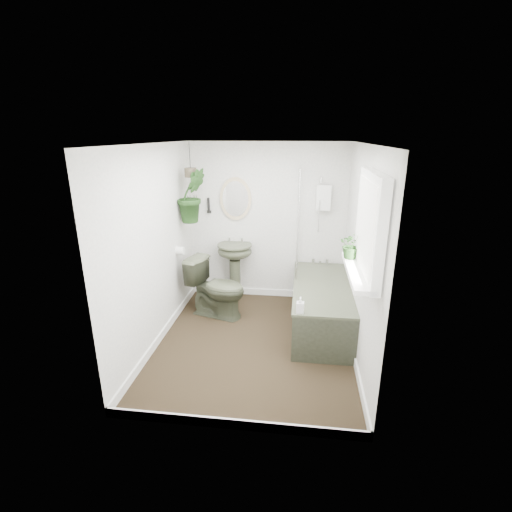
# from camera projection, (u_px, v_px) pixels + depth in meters

# --- Properties ---
(floor) EXTENTS (2.30, 2.80, 0.02)m
(floor) POSITION_uv_depth(u_px,v_px,m) (254.00, 343.00, 4.48)
(floor) COLOR black
(floor) RESTS_ON ground
(ceiling) EXTENTS (2.30, 2.80, 0.02)m
(ceiling) POSITION_uv_depth(u_px,v_px,m) (254.00, 143.00, 3.75)
(ceiling) COLOR white
(ceiling) RESTS_ON ground
(wall_back) EXTENTS (2.30, 0.02, 2.30)m
(wall_back) POSITION_uv_depth(u_px,v_px,m) (267.00, 223.00, 5.44)
(wall_back) COLOR white
(wall_back) RESTS_ON ground
(wall_front) EXTENTS (2.30, 0.02, 2.30)m
(wall_front) POSITION_uv_depth(u_px,v_px,m) (230.00, 308.00, 2.79)
(wall_front) COLOR white
(wall_front) RESTS_ON ground
(wall_left) EXTENTS (0.02, 2.80, 2.30)m
(wall_left) POSITION_uv_depth(u_px,v_px,m) (154.00, 248.00, 4.25)
(wall_left) COLOR white
(wall_left) RESTS_ON ground
(wall_right) EXTENTS (0.02, 2.80, 2.30)m
(wall_right) POSITION_uv_depth(u_px,v_px,m) (361.00, 256.00, 3.98)
(wall_right) COLOR white
(wall_right) RESTS_ON ground
(skirting) EXTENTS (2.30, 2.80, 0.10)m
(skirting) POSITION_uv_depth(u_px,v_px,m) (254.00, 339.00, 4.46)
(skirting) COLOR white
(skirting) RESTS_ON floor
(bathtub) EXTENTS (0.72, 1.72, 0.58)m
(bathtub) POSITION_uv_depth(u_px,v_px,m) (321.00, 306.00, 4.76)
(bathtub) COLOR #424734
(bathtub) RESTS_ON floor
(bath_screen) EXTENTS (0.04, 0.72, 1.40)m
(bath_screen) POSITION_uv_depth(u_px,v_px,m) (299.00, 221.00, 4.95)
(bath_screen) COLOR silver
(bath_screen) RESTS_ON bathtub
(shower_box) EXTENTS (0.20, 0.10, 0.35)m
(shower_box) POSITION_uv_depth(u_px,v_px,m) (323.00, 198.00, 5.16)
(shower_box) COLOR white
(shower_box) RESTS_ON wall_back
(oval_mirror) EXTENTS (0.46, 0.03, 0.62)m
(oval_mirror) POSITION_uv_depth(u_px,v_px,m) (236.00, 199.00, 5.35)
(oval_mirror) COLOR #CCB38B
(oval_mirror) RESTS_ON wall_back
(wall_sconce) EXTENTS (0.04, 0.04, 0.22)m
(wall_sconce) POSITION_uv_depth(u_px,v_px,m) (209.00, 205.00, 5.42)
(wall_sconce) COLOR black
(wall_sconce) RESTS_ON wall_back
(toilet_roll_holder) EXTENTS (0.11, 0.11, 0.11)m
(toilet_roll_holder) POSITION_uv_depth(u_px,v_px,m) (180.00, 251.00, 4.98)
(toilet_roll_holder) COLOR white
(toilet_roll_holder) RESTS_ON wall_left
(window_recess) EXTENTS (0.08, 1.00, 0.90)m
(window_recess) POSITION_uv_depth(u_px,v_px,m) (370.00, 225.00, 3.17)
(window_recess) COLOR white
(window_recess) RESTS_ON wall_right
(window_sill) EXTENTS (0.18, 1.00, 0.04)m
(window_sill) POSITION_uv_depth(u_px,v_px,m) (357.00, 271.00, 3.31)
(window_sill) COLOR white
(window_sill) RESTS_ON wall_right
(window_blinds) EXTENTS (0.01, 0.86, 0.76)m
(window_blinds) POSITION_uv_depth(u_px,v_px,m) (365.00, 225.00, 3.17)
(window_blinds) COLOR white
(window_blinds) RESTS_ON wall_right
(toilet) EXTENTS (0.89, 0.65, 0.81)m
(toilet) POSITION_uv_depth(u_px,v_px,m) (217.00, 288.00, 5.04)
(toilet) COLOR #424734
(toilet) RESTS_ON floor
(pedestal_sink) EXTENTS (0.53, 0.46, 0.86)m
(pedestal_sink) POSITION_uv_depth(u_px,v_px,m) (235.00, 271.00, 5.55)
(pedestal_sink) COLOR #424734
(pedestal_sink) RESTS_ON floor
(sill_plant) EXTENTS (0.25, 0.22, 0.27)m
(sill_plant) POSITION_uv_depth(u_px,v_px,m) (352.00, 245.00, 3.55)
(sill_plant) COLOR black
(sill_plant) RESTS_ON window_sill
(hanging_plant) EXTENTS (0.51, 0.49, 0.73)m
(hanging_plant) POSITION_uv_depth(u_px,v_px,m) (192.00, 196.00, 4.98)
(hanging_plant) COLOR black
(hanging_plant) RESTS_ON ceiling
(soap_bottle) EXTENTS (0.08, 0.08, 0.18)m
(soap_bottle) POSITION_uv_depth(u_px,v_px,m) (300.00, 305.00, 3.93)
(soap_bottle) COLOR black
(soap_bottle) RESTS_ON bathtub
(hanging_pot) EXTENTS (0.16, 0.16, 0.12)m
(hanging_pot) POSITION_uv_depth(u_px,v_px,m) (191.00, 173.00, 4.88)
(hanging_pot) COLOR #463D2D
(hanging_pot) RESTS_ON ceiling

